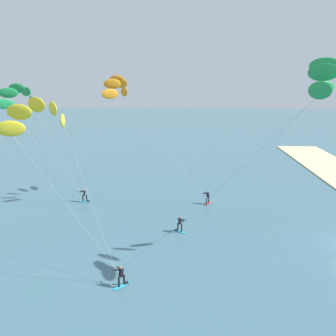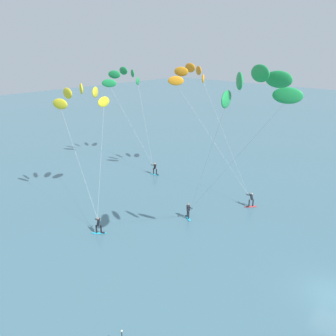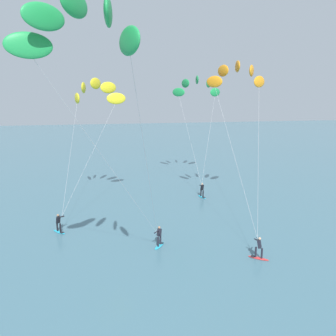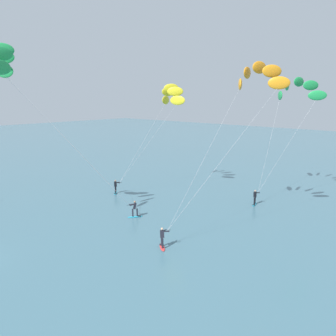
{
  "view_description": "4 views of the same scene",
  "coord_description": "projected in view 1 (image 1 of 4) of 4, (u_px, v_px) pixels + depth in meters",
  "views": [
    {
      "loc": [
        -24.11,
        15.59,
        14.71
      ],
      "look_at": [
        5.92,
        16.77,
        5.4
      ],
      "focal_mm": 31.77,
      "sensor_mm": 36.0,
      "label": 1
    },
    {
      "loc": [
        -23.71,
        -5.63,
        17.24
      ],
      "look_at": [
        4.31,
        20.32,
        3.78
      ],
      "focal_mm": 38.42,
      "sensor_mm": 36.0,
      "label": 2
    },
    {
      "loc": [
        -1.73,
        -8.91,
        11.97
      ],
      "look_at": [
        3.46,
        18.94,
        5.52
      ],
      "focal_mm": 36.07,
      "sensor_mm": 36.0,
      "label": 3
    },
    {
      "loc": [
        26.27,
        -6.37,
        11.75
      ],
      "look_at": [
        5.92,
        16.14,
        5.41
      ],
      "focal_mm": 36.75,
      "sensor_mm": 36.0,
      "label": 4
    }
  ],
  "objects": [
    {
      "name": "kitesurfer_nearshore",
      "position": [
        316.0,
        86.0,
        20.41
      ],
      "size": [
        8.46,
        12.31,
        15.91
      ],
      "color": "#23ADD1",
      "rests_on": "ground"
    },
    {
      "name": "kitesurfer_mid_water",
      "position": [
        41.0,
        121.0,
        21.83
      ],
      "size": [
        7.09,
        9.08,
        13.28
      ],
      "color": "#23ADD1",
      "rests_on": "ground"
    },
    {
      "name": "kitesurfer_far_out",
      "position": [
        121.0,
        91.0,
        34.11
      ],
      "size": [
        5.78,
        12.57,
        14.84
      ],
      "color": "red",
      "rests_on": "ground"
    },
    {
      "name": "kitesurfer_downwind",
      "position": [
        20.0,
        99.0,
        34.02
      ],
      "size": [
        6.34,
        9.15,
        13.95
      ],
      "color": "#23ADD1",
      "rests_on": "ground"
    }
  ]
}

